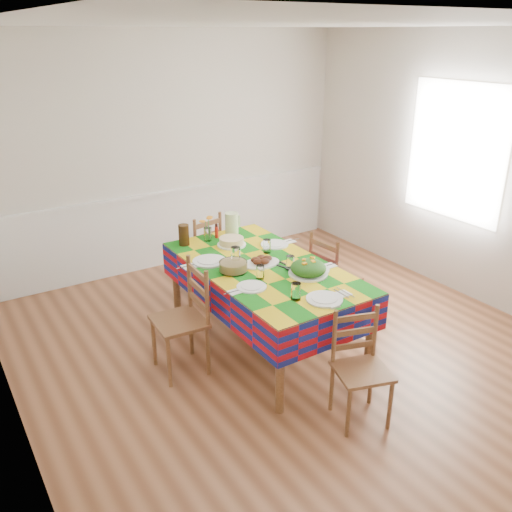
# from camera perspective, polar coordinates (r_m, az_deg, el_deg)

# --- Properties ---
(room) EXTENTS (4.58, 5.08, 2.78)m
(room) POSITION_cam_1_polar(r_m,az_deg,el_deg) (4.35, 4.69, 5.05)
(room) COLOR brown
(room) RESTS_ON ground
(wainscot) EXTENTS (4.41, 0.06, 0.92)m
(wainscot) POSITION_cam_1_polar(r_m,az_deg,el_deg) (6.67, -8.48, 3.36)
(wainscot) COLOR white
(wainscot) RESTS_ON room
(window_right) EXTENTS (0.00, 1.40, 1.40)m
(window_right) POSITION_cam_1_polar(r_m,az_deg,el_deg) (6.07, 20.30, 10.25)
(window_right) COLOR white
(window_right) RESTS_ON room
(dining_table) EXTENTS (1.06, 1.97, 0.77)m
(dining_table) POSITION_cam_1_polar(r_m,az_deg,el_deg) (4.75, 0.82, -1.96)
(dining_table) COLOR brown
(dining_table) RESTS_ON room
(setting_near_head) EXTENTS (0.46, 0.31, 0.14)m
(setting_near_head) POSITION_cam_1_polar(r_m,az_deg,el_deg) (4.15, 6.21, -4.21)
(setting_near_head) COLOR white
(setting_near_head) RESTS_ON dining_table
(setting_left_near) EXTENTS (0.44, 0.26, 0.12)m
(setting_left_near) POSITION_cam_1_polar(r_m,az_deg,el_deg) (4.37, -0.19, -2.69)
(setting_left_near) COLOR white
(setting_left_near) RESTS_ON dining_table
(setting_left_far) EXTENTS (0.55, 0.33, 0.15)m
(setting_left_far) POSITION_cam_1_polar(r_m,az_deg,el_deg) (4.78, -4.00, -0.31)
(setting_left_far) COLOR white
(setting_left_far) RESTS_ON dining_table
(setting_right_near) EXTENTS (0.50, 0.29, 0.13)m
(setting_right_near) POSITION_cam_1_polar(r_m,az_deg,el_deg) (4.64, 5.28, -1.14)
(setting_right_near) COLOR white
(setting_right_near) RESTS_ON dining_table
(setting_right_far) EXTENTS (0.50, 0.29, 0.13)m
(setting_right_far) POSITION_cam_1_polar(r_m,az_deg,el_deg) (5.10, 1.74, 1.19)
(setting_right_far) COLOR white
(setting_right_far) RESTS_ON dining_table
(meat_platter) EXTENTS (0.34, 0.24, 0.07)m
(meat_platter) POSITION_cam_1_polar(r_m,az_deg,el_deg) (4.74, 0.57, -0.56)
(meat_platter) COLOR white
(meat_platter) RESTS_ON dining_table
(salad_platter) EXTENTS (0.33, 0.33, 0.14)m
(salad_platter) POSITION_cam_1_polar(r_m,az_deg,el_deg) (4.55, 5.52, -1.33)
(salad_platter) COLOR white
(salad_platter) RESTS_ON dining_table
(pasta_bowl) EXTENTS (0.24, 0.24, 0.09)m
(pasta_bowl) POSITION_cam_1_polar(r_m,az_deg,el_deg) (4.60, -2.40, -1.11)
(pasta_bowl) COLOR white
(pasta_bowl) RESTS_ON dining_table
(cake) EXTENTS (0.28, 0.28, 0.08)m
(cake) POSITION_cam_1_polar(r_m,az_deg,el_deg) (5.16, -2.60, 1.52)
(cake) COLOR white
(cake) RESTS_ON dining_table
(serving_utensils) EXTENTS (0.15, 0.33, 0.01)m
(serving_utensils) POSITION_cam_1_polar(r_m,az_deg,el_deg) (4.71, 3.11, -1.06)
(serving_utensils) COLOR black
(serving_utensils) RESTS_ON dining_table
(flower_vase) EXTENTS (0.16, 0.13, 0.25)m
(flower_vase) POSITION_cam_1_polar(r_m,az_deg,el_deg) (5.27, -5.11, 2.70)
(flower_vase) COLOR white
(flower_vase) RESTS_ON dining_table
(hot_sauce) EXTENTS (0.03, 0.03, 0.15)m
(hot_sauce) POSITION_cam_1_polar(r_m,az_deg,el_deg) (5.35, -4.18, 2.66)
(hot_sauce) COLOR red
(hot_sauce) RESTS_ON dining_table
(green_pitcher) EXTENTS (0.13, 0.13, 0.23)m
(green_pitcher) POSITION_cam_1_polar(r_m,az_deg,el_deg) (5.41, -2.57, 3.40)
(green_pitcher) COLOR beige
(green_pitcher) RESTS_ON dining_table
(tea_pitcher) EXTENTS (0.10, 0.10, 0.20)m
(tea_pitcher) POSITION_cam_1_polar(r_m,az_deg,el_deg) (5.19, -7.60, 2.21)
(tea_pitcher) COLOR #321D0B
(tea_pitcher) RESTS_ON dining_table
(name_card) EXTENTS (0.08, 0.03, 0.02)m
(name_card) POSITION_cam_1_polar(r_m,az_deg,el_deg) (4.06, 8.33, -5.30)
(name_card) COLOR white
(name_card) RESTS_ON dining_table
(chair_near) EXTENTS (0.46, 0.45, 0.85)m
(chair_near) POSITION_cam_1_polar(r_m,az_deg,el_deg) (4.04, 10.89, -11.52)
(chair_near) COLOR brown
(chair_near) RESTS_ON room
(chair_far) EXTENTS (0.47, 0.46, 0.90)m
(chair_far) POSITION_cam_1_polar(r_m,az_deg,el_deg) (5.84, -5.82, 0.24)
(chair_far) COLOR brown
(chair_far) RESTS_ON room
(chair_left) EXTENTS (0.42, 0.44, 0.95)m
(chair_left) POSITION_cam_1_polar(r_m,az_deg,el_deg) (4.51, -7.59, -6.67)
(chair_left) COLOR brown
(chair_left) RESTS_ON room
(chair_right) EXTENTS (0.42, 0.44, 0.91)m
(chair_right) POSITION_cam_1_polar(r_m,az_deg,el_deg) (5.28, 7.98, -2.35)
(chair_right) COLOR brown
(chair_right) RESTS_ON room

